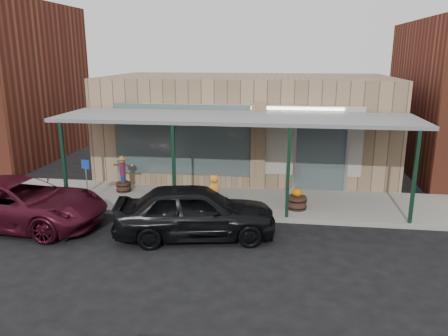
# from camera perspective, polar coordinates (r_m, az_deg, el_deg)

# --- Properties ---
(ground) EXTENTS (120.00, 120.00, 0.00)m
(ground) POSITION_cam_1_polar(r_m,az_deg,el_deg) (12.14, -0.49, -10.26)
(ground) COLOR black
(ground) RESTS_ON ground
(sidewalk) EXTENTS (40.00, 3.20, 0.15)m
(sidewalk) POSITION_cam_1_polar(r_m,az_deg,el_deg) (15.43, 1.44, -4.40)
(sidewalk) COLOR gray
(sidewalk) RESTS_ON ground
(storefront) EXTENTS (12.00, 6.25, 4.20)m
(storefront) POSITION_cam_1_polar(r_m,az_deg,el_deg) (19.36, 3.00, 5.68)
(storefront) COLOR #9E7E60
(storefront) RESTS_ON ground
(awning) EXTENTS (12.00, 3.00, 3.04)m
(awning) POSITION_cam_1_polar(r_m,az_deg,el_deg) (14.69, 1.50, 6.43)
(awning) COLOR slate
(awning) RESTS_ON ground
(block_buildings_near) EXTENTS (61.00, 8.00, 8.00)m
(block_buildings_near) POSITION_cam_1_polar(r_m,az_deg,el_deg) (20.14, 9.12, 10.66)
(block_buildings_near) COLOR brown
(block_buildings_near) RESTS_ON ground
(barrel_scarecrow) EXTENTS (0.82, 0.65, 1.37)m
(barrel_scarecrow) POSITION_cam_1_polar(r_m,az_deg,el_deg) (16.59, -13.03, -1.47)
(barrel_scarecrow) COLOR #44271B
(barrel_scarecrow) RESTS_ON sidewalk
(barrel_pumpkin) EXTENTS (0.65, 0.65, 0.75)m
(barrel_pumpkin) POSITION_cam_1_polar(r_m,az_deg,el_deg) (14.62, 9.49, -4.29)
(barrel_pumpkin) COLOR #44271B
(barrel_pumpkin) RESTS_ON sidewalk
(handicap_sign) EXTENTS (0.31, 0.08, 1.51)m
(handicap_sign) POSITION_cam_1_polar(r_m,az_deg,el_deg) (15.57, -17.56, -0.89)
(handicap_sign) COLOR gray
(handicap_sign) RESTS_ON sidewalk
(parked_sedan) EXTENTS (4.83, 2.67, 1.61)m
(parked_sedan) POSITION_cam_1_polar(r_m,az_deg,el_deg) (12.51, -3.75, -5.65)
(parked_sedan) COLOR black
(parked_sedan) RESTS_ON ground
(car_maroon) EXTENTS (5.41, 2.75, 1.47)m
(car_maroon) POSITION_cam_1_polar(r_m,az_deg,el_deg) (14.69, -25.16, -4.14)
(car_maroon) COLOR #440D1C
(car_maroon) RESTS_ON ground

